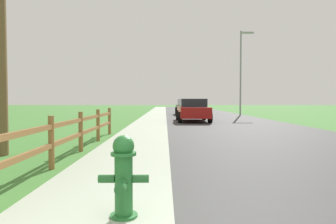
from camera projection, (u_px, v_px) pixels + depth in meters
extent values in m
plane|color=#427D34|center=(166.00, 115.00, 27.25)|extent=(120.00, 120.00, 0.00)
cube|color=#3C3C3C|center=(203.00, 114.00, 29.28)|extent=(7.00, 66.00, 0.01)
cube|color=#A6B29B|center=(135.00, 114.00, 29.22)|extent=(6.00, 66.00, 0.01)
cube|color=#427D34|center=(119.00, 114.00, 29.20)|extent=(5.00, 66.00, 0.00)
cylinder|color=#287233|center=(124.00, 184.00, 3.44)|extent=(0.20, 0.20, 0.73)
cylinder|color=#287233|center=(124.00, 215.00, 3.45)|extent=(0.31, 0.31, 0.03)
cylinder|color=#287233|center=(124.00, 154.00, 3.43)|extent=(0.28, 0.28, 0.03)
sphere|color=#287233|center=(123.00, 146.00, 3.42)|extent=(0.24, 0.24, 0.24)
cube|color=#22612B|center=(123.00, 139.00, 3.42)|extent=(0.04, 0.04, 0.04)
cylinder|color=#22612B|center=(107.00, 179.00, 3.44)|extent=(0.18, 0.09, 0.09)
cylinder|color=#22612B|center=(141.00, 179.00, 3.44)|extent=(0.18, 0.09, 0.09)
cylinder|color=#22612B|center=(121.00, 187.00, 3.23)|extent=(0.11, 0.22, 0.11)
cylinder|color=brown|center=(51.00, 143.00, 5.79)|extent=(0.11, 0.11, 1.02)
cylinder|color=brown|center=(81.00, 132.00, 7.82)|extent=(0.11, 0.11, 1.02)
cylinder|color=brown|center=(98.00, 125.00, 9.84)|extent=(0.11, 0.11, 1.02)
cylinder|color=brown|center=(109.00, 121.00, 11.86)|extent=(0.11, 0.11, 1.02)
cube|color=brown|center=(68.00, 139.00, 6.81)|extent=(0.07, 10.12, 0.09)
cube|color=brown|center=(68.00, 123.00, 6.79)|extent=(0.07, 10.12, 0.09)
cube|color=maroon|center=(193.00, 112.00, 19.24)|extent=(1.78, 4.38, 0.63)
cube|color=#1E232B|center=(193.00, 103.00, 19.11)|extent=(1.55, 1.87, 0.49)
cylinder|color=black|center=(210.00, 117.00, 17.91)|extent=(0.22, 0.65, 0.65)
cylinder|color=black|center=(180.00, 117.00, 17.88)|extent=(0.22, 0.65, 0.65)
cylinder|color=black|center=(204.00, 115.00, 20.61)|extent=(0.22, 0.65, 0.65)
cylinder|color=black|center=(178.00, 115.00, 20.59)|extent=(0.22, 0.65, 0.65)
cube|color=black|center=(188.00, 108.00, 27.89)|extent=(2.03, 4.62, 0.61)
cube|color=#1E232B|center=(188.00, 102.00, 27.97)|extent=(1.73, 2.51, 0.53)
cylinder|color=black|center=(200.00, 112.00, 26.53)|extent=(0.24, 0.66, 0.65)
cylinder|color=black|center=(179.00, 112.00, 26.44)|extent=(0.24, 0.66, 0.65)
cylinder|color=black|center=(196.00, 111.00, 29.35)|extent=(0.24, 0.66, 0.65)
cylinder|color=black|center=(176.00, 111.00, 29.26)|extent=(0.24, 0.66, 0.65)
cylinder|color=gray|center=(241.00, 73.00, 26.85)|extent=(0.14, 0.14, 7.33)
cube|color=#999999|center=(247.00, 33.00, 26.72)|extent=(1.10, 0.20, 0.14)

